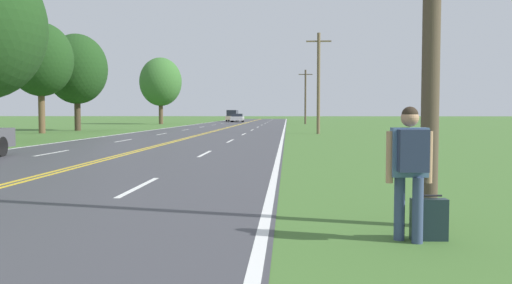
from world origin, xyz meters
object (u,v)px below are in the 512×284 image
Objects in this scene: suitcase at (429,219)px; tree_behind_sign at (77,69)px; hitchhiker_person at (410,160)px; tree_right_cluster at (161,82)px; tree_left_verge at (41,60)px; car_silver_sedan_approaching at (237,118)px; car_champagne_van_mid_near at (232,116)px.

tree_behind_sign reaches higher than suitcase.
tree_right_cluster is at bearing 13.45° from hitchhiker_person.
tree_behind_sign is at bearing 85.44° from tree_left_verge.
car_silver_sedan_approaching is (9.89, 39.58, -4.48)m from tree_behind_sign.
tree_left_verge is at bearing 29.17° from suitcase.
hitchhiker_person is at bearing -58.85° from tree_left_verge.
car_champagne_van_mid_near is (-10.75, 83.96, -0.03)m from hitchhiker_person.
hitchhiker_person is at bearing 113.51° from suitcase.
car_silver_sedan_approaching is at bearing 4.62° from suitcase.
tree_left_verge reaches higher than car_silver_sedan_approaching.
car_champagne_van_mid_near is (-11.01, 83.82, 0.72)m from suitcase.
car_silver_sedan_approaching is (8.73, 14.34, -4.80)m from tree_right_cluster.
tree_right_cluster reaches higher than tree_behind_sign.
tree_behind_sign reaches higher than car_silver_sedan_approaching.
suitcase is at bearing -58.40° from tree_left_verge.
car_champagne_van_mid_near is (-1.41, 6.13, 0.28)m from car_silver_sedan_approaching.
tree_behind_sign is 0.94× the size of tree_right_cluster.
hitchhiker_person reaches higher than suitcase.
hitchhiker_person is 66.16m from tree_right_cluster.
tree_right_cluster reaches higher than car_silver_sedan_approaching.
tree_left_verge is (-19.95, 32.42, 5.18)m from suitcase.
tree_left_verge is 46.68m from car_silver_sedan_approaching.
suitcase is 0.12× the size of car_champagne_van_mid_near.
car_silver_sedan_approaching is 6.29m from car_champagne_van_mid_near.
hitchhiker_person is 38.29m from tree_left_verge.
suitcase is 0.07× the size of tree_right_cluster.
car_champagne_van_mid_near reaches higher than suitcase.
tree_behind_sign is (-19.22, 38.25, 4.18)m from hitchhiker_person.
car_champagne_van_mid_near is at bearing 79.49° from tree_behind_sign.
hitchhiker_person is 0.20× the size of tree_behind_sign.
car_champagne_van_mid_near is (7.32, 20.47, -4.53)m from tree_right_cluster.
hitchhiker_person is 84.64m from car_champagne_van_mid_near.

